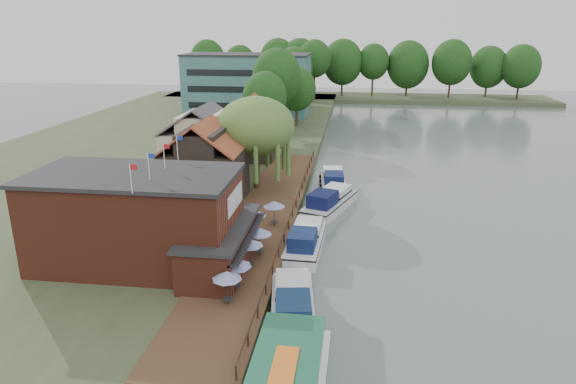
{
  "coord_description": "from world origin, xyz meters",
  "views": [
    {
      "loc": [
        0.3,
        -35.83,
        18.69
      ],
      "look_at": [
        -6.0,
        12.0,
        3.0
      ],
      "focal_mm": 32.0,
      "sensor_mm": 36.0,
      "label": 1
    }
  ],
  "objects_px": {
    "swan": "(261,362)",
    "cruiser_2": "(330,199)",
    "willow": "(256,144)",
    "pub": "(161,220)",
    "umbrella_1": "(235,275)",
    "cottage_a": "(204,162)",
    "umbrella_4": "(255,223)",
    "umbrella_2": "(250,253)",
    "cruiser_3": "(333,179)",
    "umbrella_5": "(274,213)",
    "cruiser_1": "(305,237)",
    "umbrella_0": "(227,288)",
    "hotel_block": "(248,84)",
    "cottage_b": "(204,141)",
    "umbrella_3": "(260,242)",
    "cottage_c": "(250,128)",
    "cruiser_0": "(293,301)"
  },
  "relations": [
    {
      "from": "umbrella_0",
      "to": "umbrella_1",
      "type": "distance_m",
      "value": 1.88
    },
    {
      "from": "umbrella_0",
      "to": "umbrella_1",
      "type": "height_order",
      "value": "same"
    },
    {
      "from": "cottage_b",
      "to": "cruiser_1",
      "type": "distance_m",
      "value": 24.12
    },
    {
      "from": "cottage_b",
      "to": "umbrella_0",
      "type": "relative_size",
      "value": 4.04
    },
    {
      "from": "umbrella_2",
      "to": "cottage_a",
      "type": "bearing_deg",
      "value": 117.4
    },
    {
      "from": "cruiser_1",
      "to": "cottage_a",
      "type": "bearing_deg",
      "value": 144.26
    },
    {
      "from": "cottage_b",
      "to": "cottage_c",
      "type": "distance_m",
      "value": 9.85
    },
    {
      "from": "swan",
      "to": "cruiser_2",
      "type": "bearing_deg",
      "value": 84.66
    },
    {
      "from": "hotel_block",
      "to": "umbrella_1",
      "type": "xyz_separation_m",
      "value": [
        14.51,
        -74.66,
        -4.86
      ]
    },
    {
      "from": "cottage_c",
      "to": "umbrella_1",
      "type": "bearing_deg",
      "value": -80.19
    },
    {
      "from": "cruiser_2",
      "to": "swan",
      "type": "distance_m",
      "value": 26.8
    },
    {
      "from": "cruiser_2",
      "to": "swan",
      "type": "relative_size",
      "value": 23.59
    },
    {
      "from": "cottage_a",
      "to": "cottage_b",
      "type": "height_order",
      "value": "same"
    },
    {
      "from": "cottage_c",
      "to": "umbrella_1",
      "type": "relative_size",
      "value": 3.58
    },
    {
      "from": "cruiser_3",
      "to": "umbrella_0",
      "type": "bearing_deg",
      "value": -105.6
    },
    {
      "from": "umbrella_2",
      "to": "umbrella_3",
      "type": "relative_size",
      "value": 1.0
    },
    {
      "from": "umbrella_5",
      "to": "swan",
      "type": "relative_size",
      "value": 5.4
    },
    {
      "from": "umbrella_5",
      "to": "cottage_a",
      "type": "bearing_deg",
      "value": 142.89
    },
    {
      "from": "umbrella_3",
      "to": "cruiser_3",
      "type": "height_order",
      "value": "umbrella_3"
    },
    {
      "from": "cottage_a",
      "to": "willow",
      "type": "height_order",
      "value": "willow"
    },
    {
      "from": "pub",
      "to": "cruiser_2",
      "type": "height_order",
      "value": "pub"
    },
    {
      "from": "cruiser_3",
      "to": "willow",
      "type": "bearing_deg",
      "value": -158.1
    },
    {
      "from": "cruiser_1",
      "to": "cruiser_2",
      "type": "bearing_deg",
      "value": 83.66
    },
    {
      "from": "umbrella_5",
      "to": "cruiser_1",
      "type": "distance_m",
      "value": 4.26
    },
    {
      "from": "umbrella_2",
      "to": "cruiser_3",
      "type": "height_order",
      "value": "umbrella_2"
    },
    {
      "from": "hotel_block",
      "to": "pub",
      "type": "bearing_deg",
      "value": -83.57
    },
    {
      "from": "willow",
      "to": "cruiser_3",
      "type": "relative_size",
      "value": 1.06
    },
    {
      "from": "pub",
      "to": "umbrella_4",
      "type": "height_order",
      "value": "pub"
    },
    {
      "from": "umbrella_3",
      "to": "cruiser_0",
      "type": "xyz_separation_m",
      "value": [
        3.51,
        -6.95,
        -1.07
      ]
    },
    {
      "from": "umbrella_1",
      "to": "umbrella_5",
      "type": "distance_m",
      "value": 12.42
    },
    {
      "from": "willow",
      "to": "cruiser_3",
      "type": "xyz_separation_m",
      "value": [
        8.48,
        4.31,
        -5.02
      ]
    },
    {
      "from": "willow",
      "to": "cottage_c",
      "type": "bearing_deg",
      "value": 104.04
    },
    {
      "from": "umbrella_2",
      "to": "willow",
      "type": "bearing_deg",
      "value": 99.38
    },
    {
      "from": "hotel_block",
      "to": "umbrella_3",
      "type": "relative_size",
      "value": 10.69
    },
    {
      "from": "cottage_a",
      "to": "swan",
      "type": "relative_size",
      "value": 19.55
    },
    {
      "from": "umbrella_5",
      "to": "cruiser_1",
      "type": "xyz_separation_m",
      "value": [
        3.16,
        -2.63,
        -1.08
      ]
    },
    {
      "from": "umbrella_4",
      "to": "umbrella_5",
      "type": "bearing_deg",
      "value": 62.58
    },
    {
      "from": "willow",
      "to": "umbrella_2",
      "type": "xyz_separation_m",
      "value": [
        3.32,
        -20.08,
        -3.93
      ]
    },
    {
      "from": "willow",
      "to": "umbrella_1",
      "type": "relative_size",
      "value": 4.39
    },
    {
      "from": "cottage_a",
      "to": "cruiser_0",
      "type": "relative_size",
      "value": 0.86
    },
    {
      "from": "cottage_c",
      "to": "umbrella_3",
      "type": "distance_m",
      "value": 32.78
    },
    {
      "from": "willow",
      "to": "umbrella_5",
      "type": "bearing_deg",
      "value": -71.46
    },
    {
      "from": "cottage_a",
      "to": "umbrella_4",
      "type": "height_order",
      "value": "cottage_a"
    },
    {
      "from": "umbrella_4",
      "to": "umbrella_5",
      "type": "distance_m",
      "value": 2.83
    },
    {
      "from": "willow",
      "to": "pub",
      "type": "bearing_deg",
      "value": -99.93
    },
    {
      "from": "cottage_b",
      "to": "umbrella_1",
      "type": "xyz_separation_m",
      "value": [
        10.51,
        -28.66,
        -2.96
      ]
    },
    {
      "from": "umbrella_2",
      "to": "cruiser_3",
      "type": "relative_size",
      "value": 0.24
    },
    {
      "from": "cottage_a",
      "to": "umbrella_2",
      "type": "height_order",
      "value": "cottage_a"
    },
    {
      "from": "cottage_b",
      "to": "willow",
      "type": "distance_m",
      "value": 9.07
    },
    {
      "from": "willow",
      "to": "cruiser_1",
      "type": "height_order",
      "value": "willow"
    }
  ]
}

